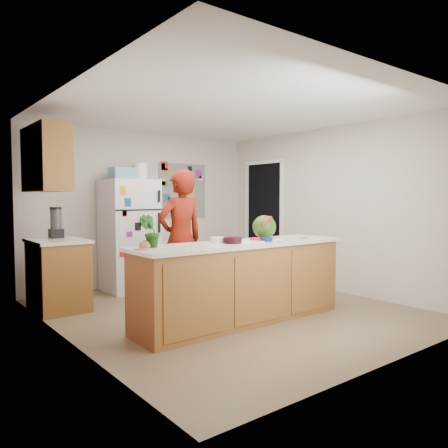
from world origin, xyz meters
TOP-DOWN VIEW (x-y plane):
  - floor at (0.00, 0.00)m, footprint 4.00×4.50m
  - wall_back at (0.00, 2.26)m, footprint 4.00×0.02m
  - wall_left at (-2.01, 0.00)m, footprint 0.02×4.50m
  - wall_right at (2.01, 0.00)m, footprint 0.02×4.50m
  - ceiling at (0.00, 0.00)m, footprint 4.00×4.50m
  - doorway at (1.99, 1.45)m, footprint 0.03×0.85m
  - peninsula_base at (-0.20, -0.50)m, footprint 2.60×0.62m
  - peninsula_top at (-0.20, -0.50)m, footprint 2.68×0.70m
  - side_counter_base at (-1.69, 1.35)m, footprint 0.60×0.80m
  - side_counter_top at (-1.69, 1.35)m, footprint 0.64×0.84m
  - upper_cabinets at (-1.82, 1.30)m, footprint 0.35×1.00m
  - refrigerator at (-0.45, 1.88)m, footprint 0.75×0.70m
  - fridge_top_bin at (-0.55, 1.88)m, footprint 0.35×0.28m
  - photo_collage at (0.75, 2.24)m, footprint 0.95×0.01m
  - person at (-0.40, 0.49)m, footprint 0.65×0.43m
  - blender_appliance at (-1.64, 1.56)m, footprint 0.14×0.14m
  - cutting_board at (0.15, -0.45)m, footprint 0.50×0.41m
  - watermelon at (0.21, -0.43)m, footprint 0.28×0.28m
  - watermelon_slice at (0.04, -0.50)m, footprint 0.18×0.18m
  - cherry_bowl at (-0.37, -0.54)m, footprint 0.25×0.25m
  - white_bowl at (-0.44, -0.37)m, footprint 0.20×0.20m
  - cobalt_bowl at (0.07, -0.61)m, footprint 0.16×0.16m
  - plate at (-1.40, -0.45)m, footprint 0.25×0.25m
  - paper_towel at (-0.23, -0.54)m, footprint 0.17×0.16m
  - keys at (0.70, -0.64)m, footprint 0.10×0.06m
  - potted_plant at (-1.34, -0.45)m, footprint 0.24×0.23m

SIDE VIEW (x-z plane):
  - floor at x=0.00m, z-range -0.02..0.00m
  - side_counter_base at x=-1.69m, z-range 0.00..0.86m
  - peninsula_base at x=-0.20m, z-range 0.00..0.88m
  - refrigerator at x=-0.45m, z-range 0.00..1.70m
  - side_counter_top at x=-1.69m, z-range 0.86..0.90m
  - person at x=-0.40m, z-range 0.00..1.78m
  - peninsula_top at x=-0.20m, z-range 0.88..0.92m
  - cutting_board at x=0.15m, z-range 0.92..0.93m
  - keys at x=0.70m, z-range 0.92..0.93m
  - plate at x=-1.40m, z-range 0.92..0.94m
  - paper_towel at x=-0.23m, z-range 0.92..0.94m
  - watermelon_slice at x=0.04m, z-range 0.93..0.95m
  - cobalt_bowl at x=0.07m, z-range 0.92..0.97m
  - white_bowl at x=-0.44m, z-range 0.92..0.98m
  - cherry_bowl at x=-0.37m, z-range 0.92..0.99m
  - doorway at x=1.99m, z-range 0.00..2.04m
  - watermelon at x=0.21m, z-range 0.93..1.21m
  - potted_plant at x=-1.34m, z-range 0.92..1.26m
  - blender_appliance at x=-1.64m, z-range 0.90..1.28m
  - wall_back at x=0.00m, z-range 0.00..2.50m
  - wall_left at x=-2.01m, z-range 0.00..2.50m
  - wall_right at x=2.01m, z-range 0.00..2.50m
  - photo_collage at x=0.75m, z-range 1.08..2.02m
  - fridge_top_bin at x=-0.55m, z-range 1.70..1.88m
  - upper_cabinets at x=-1.82m, z-range 1.50..2.30m
  - ceiling at x=0.00m, z-range 2.50..2.52m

